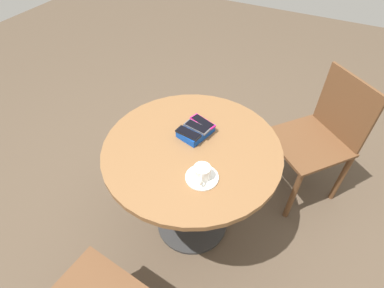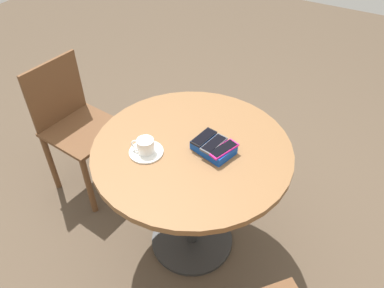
% 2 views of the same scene
% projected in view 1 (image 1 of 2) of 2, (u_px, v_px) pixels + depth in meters
% --- Properties ---
extents(ground_plane, '(8.00, 8.00, 0.00)m').
position_uv_depth(ground_plane, '(192.00, 222.00, 2.02)').
color(ground_plane, brown).
extents(round_table, '(0.92, 0.92, 0.72)m').
position_uv_depth(round_table, '(192.00, 165.00, 1.62)').
color(round_table, '#2D2D2D').
rests_on(round_table, ground_plane).
extents(phone_box, '(0.20, 0.16, 0.04)m').
position_uv_depth(phone_box, '(196.00, 131.00, 1.57)').
color(phone_box, '#0F42AD').
rests_on(phone_box, round_table).
extents(phone_magenta, '(0.10, 0.15, 0.01)m').
position_uv_depth(phone_magenta, '(203.00, 122.00, 1.58)').
color(phone_magenta, '#D11975').
rests_on(phone_magenta, phone_box).
extents(phone_gray, '(0.08, 0.14, 0.01)m').
position_uv_depth(phone_gray, '(197.00, 127.00, 1.55)').
color(phone_gray, '#515156').
rests_on(phone_gray, phone_box).
extents(phone_black, '(0.07, 0.14, 0.01)m').
position_uv_depth(phone_black, '(188.00, 133.00, 1.52)').
color(phone_black, black).
rests_on(phone_black, phone_box).
extents(saucer, '(0.15, 0.15, 0.01)m').
position_uv_depth(saucer, '(202.00, 177.00, 1.37)').
color(saucer, white).
rests_on(saucer, round_table).
extents(coffee_cup, '(0.10, 0.08, 0.07)m').
position_uv_depth(coffee_cup, '(202.00, 172.00, 1.34)').
color(coffee_cup, white).
rests_on(coffee_cup, saucer).
extents(chair_far_side, '(0.61, 0.61, 0.88)m').
position_uv_depth(chair_far_side, '(318.00, 138.00, 1.94)').
color(chair_far_side, brown).
rests_on(chair_far_side, ground_plane).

